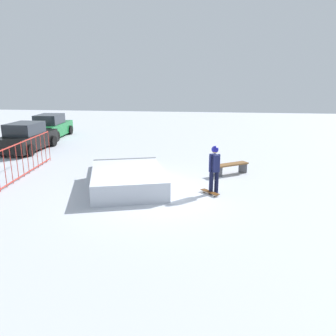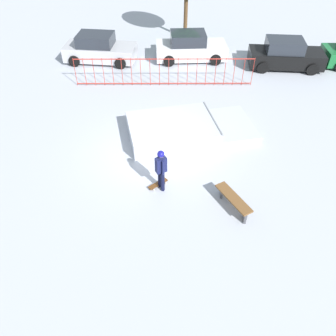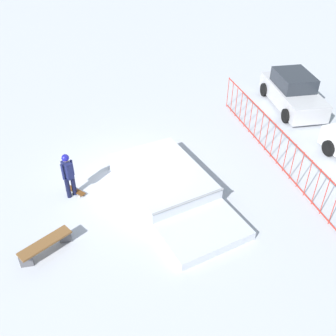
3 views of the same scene
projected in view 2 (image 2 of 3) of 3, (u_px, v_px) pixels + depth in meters
The scene contains 9 objects.
ground_plane at pixel (152, 152), 14.09m from camera, with size 60.00×60.00×0.00m, color #B2B7C1.
skate_ramp at pixel (183, 129), 14.78m from camera, with size 5.93×4.07×0.74m.
skater at pixel (161, 167), 11.89m from camera, with size 0.44×0.39×1.73m.
skateboard at pixel (158, 184), 12.61m from camera, with size 0.71×0.70×0.09m.
perimeter_fence at pixel (164, 72), 17.81m from camera, with size 9.21×0.85×1.50m.
park_bench at pixel (233, 200), 11.63m from camera, with size 1.23×1.55×0.48m.
parked_car_silver at pixel (99, 49), 20.04m from camera, with size 4.15×2.01×1.60m.
parked_car_white at pixel (190, 48), 20.22m from camera, with size 4.29×2.36×1.60m.
parked_car_black at pixel (285, 55), 19.44m from camera, with size 4.10×1.92×1.60m.
Camera 2 is at (1.58, -10.84, 8.92)m, focal length 36.77 mm.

